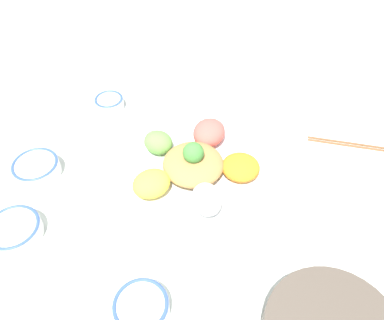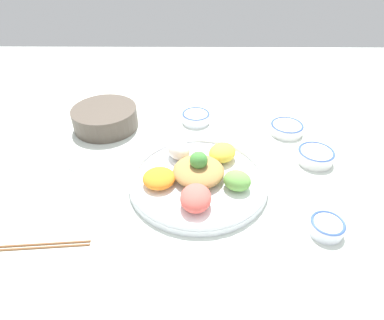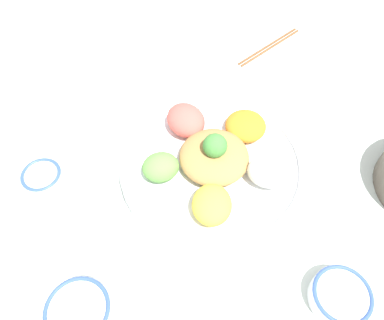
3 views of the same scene
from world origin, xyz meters
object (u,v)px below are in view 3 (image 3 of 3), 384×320
Objects in this scene: salad_platter at (214,161)px; chopsticks_pair_near at (269,46)px; rice_bowl_blue at (43,178)px; sauce_bowl_dark at (340,297)px; serving_spoon_main at (377,105)px; sauce_bowl_red at (79,312)px.

salad_platter reaches higher than chopsticks_pair_near.
sauce_bowl_dark is (0.32, -0.52, 0.00)m from rice_bowl_blue.
chopsticks_pair_near is at bearing -48.01° from serving_spoon_main.
serving_spoon_main is (0.43, -0.09, -0.02)m from salad_platter.
salad_platter is at bearing -29.90° from rice_bowl_blue.
serving_spoon_main is at bearing -11.70° from salad_platter.
rice_bowl_blue reaches higher than serving_spoon_main.
sauce_bowl_dark reaches higher than serving_spoon_main.
salad_platter is at bearing 18.96° from serving_spoon_main.
sauce_bowl_dark reaches higher than chopsticks_pair_near.
sauce_bowl_red is at bearing -101.26° from rice_bowl_blue.
sauce_bowl_dark is at bearing 61.38° from serving_spoon_main.
salad_platter is 0.36m from rice_bowl_blue.
chopsticks_pair_near is 1.92× the size of serving_spoon_main.
rice_bowl_blue is at bearing 10.86° from serving_spoon_main.
rice_bowl_blue is 0.61m from sauce_bowl_dark.
serving_spoon_main is (0.43, 0.25, -0.02)m from sauce_bowl_dark.
sauce_bowl_red reaches higher than rice_bowl_blue.
sauce_bowl_dark is at bearing -58.89° from rice_bowl_blue.
salad_platter reaches higher than sauce_bowl_red.
chopsticks_pair_near is (0.68, 0.05, -0.02)m from rice_bowl_blue.
serving_spoon_main is at bearing -19.80° from rice_bowl_blue.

